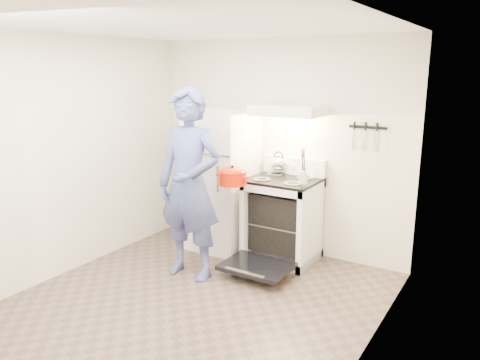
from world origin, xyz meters
The scene contains 15 objects.
floor centered at (0.00, 0.00, 0.00)m, with size 3.60×3.60×0.00m, color brown.
back_wall centered at (0.00, 1.80, 1.25)m, with size 3.20×0.02×2.50m, color beige.
refrigerator centered at (-0.58, 1.45, 0.85)m, with size 0.70×0.70×1.70m, color white.
stove_body centered at (0.23, 1.48, 0.46)m, with size 0.76×0.65×0.92m, color white.
cooktop centered at (0.23, 1.48, 0.94)m, with size 0.76×0.65×0.03m, color black.
backsplash centered at (0.23, 1.76, 1.05)m, with size 0.76×0.07×0.20m, color white.
oven_door centered at (0.23, 0.88, 0.12)m, with size 0.70×0.54×0.04m, color black.
oven_rack centered at (0.23, 1.48, 0.44)m, with size 0.60×0.52×0.01m, color slate.
range_hood centered at (0.23, 1.55, 1.71)m, with size 0.76×0.50×0.12m, color white.
knife_strip centered at (1.05, 1.79, 1.55)m, with size 0.40×0.02×0.03m, color black.
pizza_stone centered at (0.28, 1.51, 0.45)m, with size 0.37×0.37×0.02m, color #83664A.
tea_kettle centered at (0.05, 1.70, 1.08)m, with size 0.21×0.18×0.26m, color #B9B9BE, non-canonical shape.
utensil_jar centered at (0.55, 1.28, 1.05)m, with size 0.09×0.09×0.13m, color silver.
person centered at (-0.40, 0.58, 0.99)m, with size 0.72×0.47×1.98m, color navy.
dutch_oven centered at (-0.10, 0.93, 1.03)m, with size 0.37×0.30×0.24m, color #B81500, non-canonical shape.
Camera 1 is at (2.47, -3.11, 2.15)m, focal length 35.00 mm.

